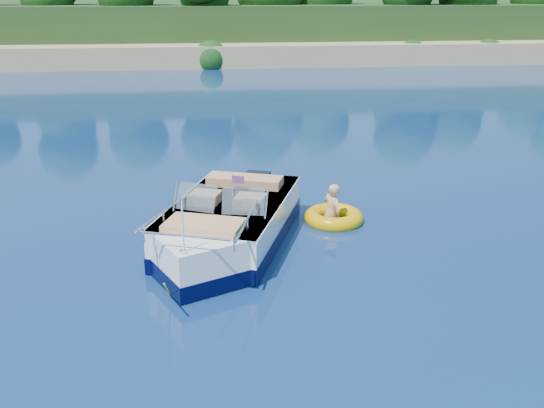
{
  "coord_description": "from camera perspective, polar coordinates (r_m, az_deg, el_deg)",
  "views": [
    {
      "loc": [
        0.49,
        -7.91,
        5.07
      ],
      "look_at": [
        1.88,
        3.96,
        0.85
      ],
      "focal_mm": 40.0,
      "sensor_mm": 36.0,
      "label": 1
    }
  ],
  "objects": [
    {
      "name": "shoreline",
      "position": [
        71.8,
        -7.36,
        16.05
      ],
      "size": [
        170.0,
        59.0,
        6.0
      ],
      "color": "#9D835B",
      "rests_on": "ground"
    },
    {
      "name": "ground",
      "position": [
        9.41,
        -8.85,
        -13.43
      ],
      "size": [
        160.0,
        160.0,
        0.0
      ],
      "primitive_type": "plane",
      "color": "#0A1D4B",
      "rests_on": "ground"
    },
    {
      "name": "boy",
      "position": [
        14.15,
        5.51,
        -1.63
      ],
      "size": [
        0.7,
        0.84,
        1.52
      ],
      "primitive_type": "imported",
      "rotation": [
        0.0,
        -0.17,
        2.13
      ],
      "color": "tan",
      "rests_on": "ground"
    },
    {
      "name": "tow_tube",
      "position": [
        14.13,
        5.83,
        -1.27
      ],
      "size": [
        1.58,
        1.58,
        0.36
      ],
      "rotation": [
        0.0,
        0.0,
        0.16
      ],
      "color": "#E3A503",
      "rests_on": "ground"
    },
    {
      "name": "motorboat",
      "position": [
        12.6,
        -4.35,
        -2.38
      ],
      "size": [
        3.47,
        5.88,
        2.05
      ],
      "rotation": [
        0.0,
        0.0,
        -0.35
      ],
      "color": "white",
      "rests_on": "ground"
    }
  ]
}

